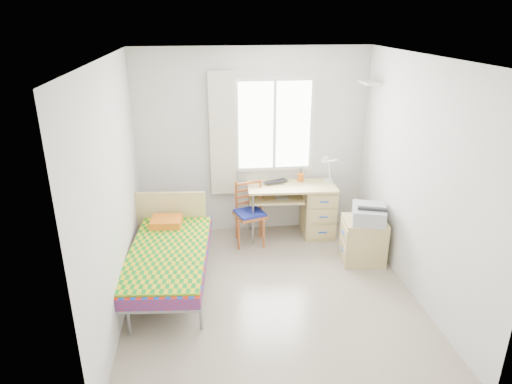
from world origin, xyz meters
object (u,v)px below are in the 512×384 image
at_px(bed, 168,252).
at_px(desk, 313,207).
at_px(cabinet, 363,240).
at_px(chair, 250,209).
at_px(printer, 369,213).

relative_size(bed, desk, 1.58).
xyz_separation_m(bed, desk, (1.98, 1.06, 0.01)).
bearing_deg(cabinet, bed, -167.72).
height_order(chair, cabinet, chair).
bearing_deg(cabinet, chair, 159.72).
bearing_deg(chair, desk, -9.97).
xyz_separation_m(desk, cabinet, (0.45, -0.83, -0.13)).
xyz_separation_m(cabinet, printer, (0.03, -0.03, 0.38)).
height_order(bed, chair, chair).
bearing_deg(printer, desk, 136.40).
distance_m(bed, printer, 2.48).
distance_m(bed, cabinet, 2.44).
distance_m(desk, chair, 0.93).
distance_m(cabinet, printer, 0.39).
bearing_deg(desk, bed, -148.57).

